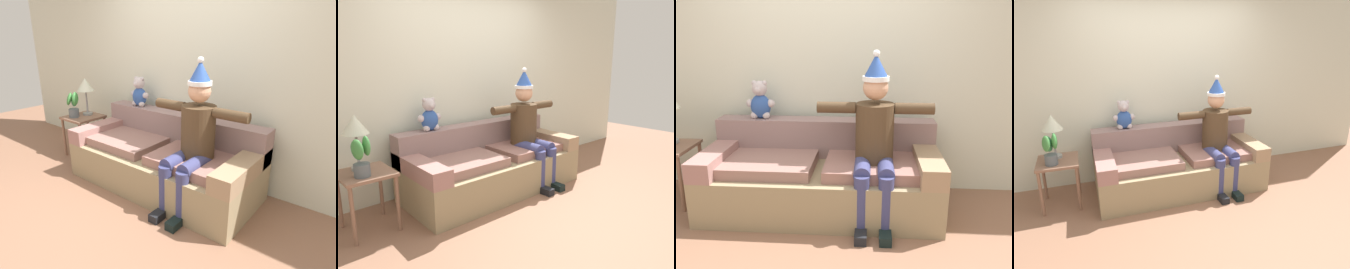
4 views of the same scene
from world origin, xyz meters
TOP-DOWN VIEW (x-y plane):
  - ground_plane at (0.00, 0.00)m, footprint 10.00×10.00m
  - back_wall at (0.00, 1.55)m, footprint 7.00×0.10m
  - couch at (0.00, 1.00)m, footprint 2.17×0.95m
  - person_seated at (0.49, 0.83)m, footprint 1.02×0.77m
  - teddy_bear at (-0.65, 1.30)m, footprint 0.29×0.17m
  - side_table at (-1.50, 1.00)m, footprint 0.46×0.49m
  - table_lamp at (-1.51, 1.10)m, footprint 0.24×0.24m
  - potted_plant at (-1.55, 0.90)m, footprint 0.18×0.23m

SIDE VIEW (x-z plane):
  - ground_plane at x=0.00m, z-range 0.00..0.00m
  - couch at x=0.00m, z-range -0.09..0.72m
  - side_table at x=-1.50m, z-range 0.19..0.77m
  - person_seated at x=0.49m, z-range 0.00..1.50m
  - potted_plant at x=-1.55m, z-range 0.57..0.94m
  - teddy_bear at x=-0.65m, z-range 0.78..1.16m
  - table_lamp at x=-1.51m, z-range 0.73..1.26m
  - back_wall at x=0.00m, z-range 0.00..2.70m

